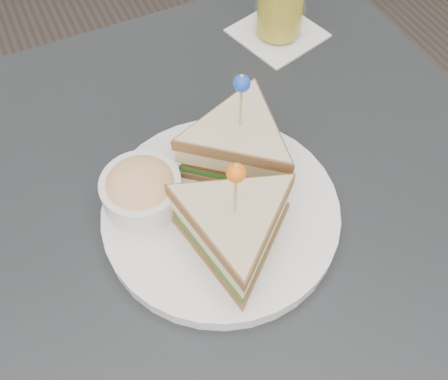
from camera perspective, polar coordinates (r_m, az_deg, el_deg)
table at (r=0.65m, az=-0.42°, el=-7.26°), size 0.80×0.80×0.75m
plate_meal at (r=0.55m, az=-0.01°, el=-0.10°), size 0.32×0.32×0.16m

